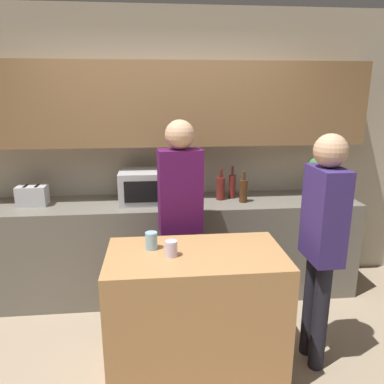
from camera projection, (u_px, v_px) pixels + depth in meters
The scene contains 13 objects.
back_wall at pixel (165, 134), 3.62m from camera, with size 6.40×0.40×2.70m.
back_counter at pixel (168, 248), 3.64m from camera, with size 3.60×0.62×0.93m.
kitchen_island at pixel (196, 313), 2.59m from camera, with size 1.18×0.65×0.91m.
microwave at pixel (148, 186), 3.47m from camera, with size 0.52×0.39×0.30m.
toaster at pixel (32, 196), 3.39m from camera, with size 0.26×0.16×0.18m.
potted_plant at pixel (314, 178), 3.62m from camera, with size 0.14×0.14×0.39m.
bottle_0 at pixel (221, 188), 3.57m from camera, with size 0.08×0.08×0.30m.
bottle_1 at pixel (232, 186), 3.62m from camera, with size 0.06×0.06×0.31m.
bottle_2 at pixel (243, 190), 3.48m from camera, with size 0.08×0.08×0.29m.
cup_0 at pixel (171, 249), 2.41m from camera, with size 0.08×0.08×0.10m.
cup_1 at pixel (151, 241), 2.52m from camera, with size 0.08×0.08×0.12m.
person_left at pixel (323, 234), 2.55m from camera, with size 0.22×0.34×1.68m.
person_center at pixel (180, 207), 2.99m from camera, with size 0.36×0.23×1.73m.
Camera 1 is at (-0.10, -1.99, 1.94)m, focal length 35.00 mm.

